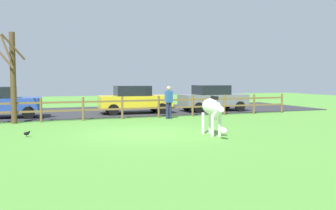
{
  "coord_description": "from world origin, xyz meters",
  "views": [
    {
      "loc": [
        -3.94,
        -13.15,
        2.04
      ],
      "look_at": [
        1.24,
        0.57,
        0.98
      ],
      "focal_mm": 40.12,
      "sensor_mm": 36.0,
      "label": 1
    }
  ],
  "objects_px": {
    "parked_car_grey": "(213,98)",
    "bare_tree": "(13,75)",
    "visitor_near_fence": "(169,101)",
    "zebra": "(212,110)",
    "crow_on_grass": "(27,133)",
    "parked_car_yellow": "(134,99)"
  },
  "relations": [
    {
      "from": "zebra",
      "to": "crow_on_grass",
      "type": "distance_m",
      "value": 6.53
    },
    {
      "from": "parked_car_grey",
      "to": "parked_car_yellow",
      "type": "height_order",
      "value": "same"
    },
    {
      "from": "parked_car_grey",
      "to": "zebra",
      "type": "bearing_deg",
      "value": -117.55
    },
    {
      "from": "crow_on_grass",
      "to": "parked_car_grey",
      "type": "xyz_separation_m",
      "value": [
        10.54,
        6.41,
        0.72
      ]
    },
    {
      "from": "zebra",
      "to": "visitor_near_fence",
      "type": "bearing_deg",
      "value": 84.95
    },
    {
      "from": "zebra",
      "to": "visitor_near_fence",
      "type": "relative_size",
      "value": 1.18
    },
    {
      "from": "parked_car_grey",
      "to": "parked_car_yellow",
      "type": "distance_m",
      "value": 4.84
    },
    {
      "from": "parked_car_yellow",
      "to": "crow_on_grass",
      "type": "bearing_deg",
      "value": -130.7
    },
    {
      "from": "bare_tree",
      "to": "zebra",
      "type": "bearing_deg",
      "value": -42.96
    },
    {
      "from": "zebra",
      "to": "crow_on_grass",
      "type": "xyz_separation_m",
      "value": [
        -6.17,
        1.96,
        -0.8
      ]
    },
    {
      "from": "bare_tree",
      "to": "visitor_near_fence",
      "type": "distance_m",
      "value": 7.34
    },
    {
      "from": "bare_tree",
      "to": "zebra",
      "type": "height_order",
      "value": "bare_tree"
    },
    {
      "from": "visitor_near_fence",
      "to": "crow_on_grass",
      "type": "bearing_deg",
      "value": -150.92
    },
    {
      "from": "zebra",
      "to": "parked_car_yellow",
      "type": "relative_size",
      "value": 0.47
    },
    {
      "from": "parked_car_grey",
      "to": "bare_tree",
      "type": "bearing_deg",
      "value": -169.13
    },
    {
      "from": "zebra",
      "to": "crow_on_grass",
      "type": "height_order",
      "value": "zebra"
    },
    {
      "from": "visitor_near_fence",
      "to": "bare_tree",
      "type": "bearing_deg",
      "value": 175.48
    },
    {
      "from": "crow_on_grass",
      "to": "parked_car_yellow",
      "type": "bearing_deg",
      "value": 49.3
    },
    {
      "from": "parked_car_yellow",
      "to": "bare_tree",
      "type": "bearing_deg",
      "value": -159.35
    },
    {
      "from": "crow_on_grass",
      "to": "visitor_near_fence",
      "type": "relative_size",
      "value": 0.13
    },
    {
      "from": "bare_tree",
      "to": "parked_car_grey",
      "type": "height_order",
      "value": "bare_tree"
    },
    {
      "from": "crow_on_grass",
      "to": "parked_car_yellow",
      "type": "relative_size",
      "value": 0.05
    }
  ]
}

